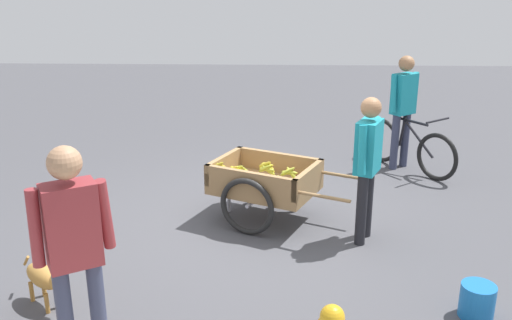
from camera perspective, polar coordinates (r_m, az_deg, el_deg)
The scene contains 8 objects.
ground_plane at distance 6.17m, azimuth -0.63°, elevation -6.84°, with size 24.00×24.00×0.00m, color #47474C.
fruit_cart at distance 6.17m, azimuth 0.94°, elevation -2.46°, with size 1.82×1.38×0.73m.
vendor_person at distance 5.64m, azimuth 11.52°, elevation 0.21°, with size 0.32×0.55×1.53m.
bicycle at distance 8.09m, azimuth 15.50°, elevation 1.34°, with size 1.05×1.36×0.85m.
cyclist_person at distance 8.03m, azimuth 15.04°, elevation 5.83°, with size 0.43×0.39×1.62m.
dog at distance 4.97m, azimuth -21.06°, elevation -11.33°, with size 0.54×0.47×0.40m.
plastic_bucket at distance 4.93m, azimuth 21.97°, elevation -13.41°, with size 0.28×0.28×0.29m, color #1966B2.
bystander_person at distance 3.83m, azimuth -18.42°, elevation -8.03°, with size 0.46×0.37×1.64m.
Camera 1 is at (-0.27, 5.58, 2.63)m, focal length 38.53 mm.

